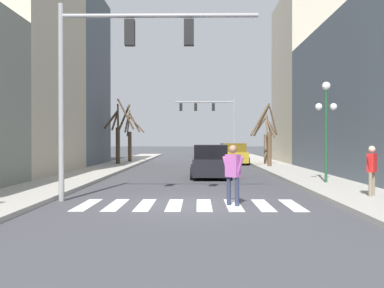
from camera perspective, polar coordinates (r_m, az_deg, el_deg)
name	(u,v)px	position (r m, az deg, el deg)	size (l,w,h in m)	color
ground_plane	(189,205)	(13.89, -0.34, -7.73)	(240.00, 240.00, 0.00)	#424247
sidewalk_left	(1,202)	(15.15, -23.14, -6.79)	(2.80, 90.00, 0.15)	#ADA89E
sidewalk_right	(380,203)	(14.95, 22.79, -6.89)	(2.80, 90.00, 0.15)	#ADA89E
building_row_left	(11,74)	(27.44, -21.97, 8.26)	(6.00, 30.61, 13.18)	gray
building_row_right	(363,86)	(29.11, 20.94, 6.89)	(6.00, 34.86, 13.91)	#515B66
crosswalk_stripes	(189,205)	(13.83, -0.35, -7.75)	(6.75, 2.60, 0.01)	white
traffic_signal_near	(117,58)	(14.99, -9.50, 10.68)	(6.48, 0.28, 6.42)	gray
traffic_signal_far	(212,114)	(48.93, 2.61, 3.85)	(6.51, 0.28, 6.50)	gray
street_lamp_right_corner	(326,111)	(20.34, 16.67, 4.01)	(0.95, 0.36, 4.36)	#1E4C2D
car_parked_right_near	(210,162)	(23.65, 2.32, -2.34)	(2.08, 4.58, 1.73)	black
car_driving_away_lane	(234,154)	(36.77, 5.41, -1.33)	(2.15, 4.38, 1.71)	#A38423
car_driving_toward_lane	(229,152)	(44.35, 4.68, -1.04)	(2.04, 4.89, 1.64)	navy
pedestrian_on_right_sidewalk	(372,166)	(15.89, 21.87, -2.64)	(0.51, 0.61, 1.65)	#7A705B
pedestrian_near_right_corner	(233,170)	(13.64, 5.22, -3.30)	(0.65, 0.60, 1.83)	#282D47
street_tree_right_far	(267,138)	(35.07, 9.45, 0.71)	(1.81, 2.19, 4.13)	brown
street_tree_right_mid	(129,135)	(38.86, -8.00, 1.12)	(2.55, 2.15, 4.91)	brown
street_tree_left_near	(118,134)	(34.96, -9.43, 1.21)	(2.20, 2.46, 5.02)	#473828
street_tree_left_mid	(267,137)	(31.98, 9.49, 0.83)	(2.14, 2.58, 4.44)	brown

